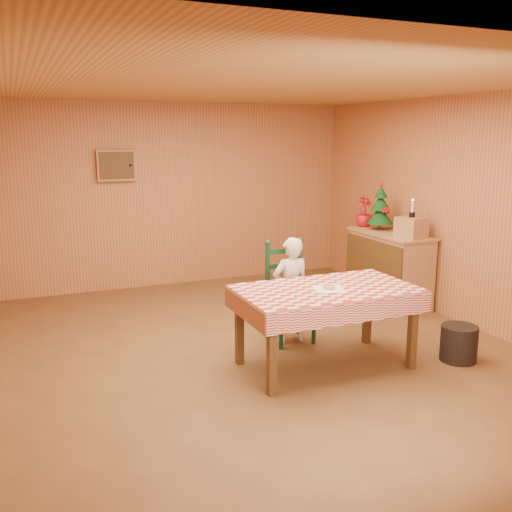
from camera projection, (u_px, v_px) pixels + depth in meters
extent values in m
plane|color=brown|center=(264.00, 351.00, 5.80)|extent=(6.00, 6.00, 0.00)
cube|color=#BC7343|center=(180.00, 195.00, 8.23)|extent=(5.00, 0.10, 2.60)
cube|color=#BC7343|center=(465.00, 211.00, 6.49)|extent=(0.10, 6.00, 2.60)
cube|color=#BF8C47|center=(264.00, 86.00, 5.26)|extent=(5.00, 6.00, 0.10)
cube|color=#B38050|center=(116.00, 165.00, 7.74)|extent=(0.52, 0.08, 0.42)
cube|color=#533516|center=(117.00, 165.00, 7.70)|extent=(0.46, 0.02, 0.36)
sphere|color=black|center=(130.00, 165.00, 7.75)|extent=(0.04, 0.04, 0.04)
cube|color=#533516|center=(326.00, 293.00, 5.28)|extent=(1.60, 0.90, 0.06)
cube|color=#533516|center=(272.00, 357.00, 4.75)|extent=(0.07, 0.07, 0.69)
cube|color=#533516|center=(412.00, 333.00, 5.30)|extent=(0.07, 0.07, 0.69)
cube|color=#533516|center=(239.00, 329.00, 5.41)|extent=(0.07, 0.07, 0.69)
cube|color=#533516|center=(367.00, 311.00, 5.96)|extent=(0.07, 0.07, 0.69)
cube|color=#B01B17|center=(326.00, 289.00, 5.27)|extent=(1.64, 0.94, 0.02)
cube|color=#B01B17|center=(353.00, 313.00, 4.87)|extent=(1.64, 0.02, 0.18)
cube|color=#B01B17|center=(302.00, 287.00, 5.71)|extent=(1.64, 0.02, 0.18)
cube|color=#2F5E2B|center=(244.00, 310.00, 4.98)|extent=(0.02, 0.94, 0.18)
cube|color=#2F5E2B|center=(399.00, 290.00, 5.60)|extent=(0.02, 0.94, 0.18)
cube|color=black|center=(291.00, 302.00, 5.99)|extent=(0.44, 0.40, 0.04)
cylinder|color=black|center=(281.00, 330.00, 5.82)|extent=(0.04, 0.04, 0.41)
cylinder|color=black|center=(314.00, 325.00, 5.96)|extent=(0.04, 0.04, 0.41)
cylinder|color=black|center=(267.00, 320.00, 6.12)|extent=(0.04, 0.04, 0.41)
cylinder|color=black|center=(299.00, 316.00, 6.27)|extent=(0.04, 0.04, 0.41)
cylinder|color=black|center=(268.00, 271.00, 6.01)|extent=(0.05, 0.05, 0.60)
sphere|color=black|center=(268.00, 243.00, 5.95)|extent=(0.06, 0.06, 0.06)
cylinder|color=black|center=(300.00, 268.00, 6.15)|extent=(0.05, 0.05, 0.60)
sphere|color=black|center=(300.00, 240.00, 6.09)|extent=(0.06, 0.06, 0.06)
cube|color=black|center=(284.00, 280.00, 6.11)|extent=(0.38, 0.03, 0.05)
cube|color=black|center=(284.00, 266.00, 6.07)|extent=(0.38, 0.03, 0.05)
cube|color=black|center=(284.00, 251.00, 6.04)|extent=(0.38, 0.03, 0.05)
imported|color=silver|center=(291.00, 290.00, 5.97)|extent=(0.41, 0.27, 1.12)
cube|color=white|center=(329.00, 289.00, 5.22)|extent=(0.33, 0.33, 0.00)
torus|color=gold|center=(329.00, 287.00, 5.22)|extent=(0.14, 0.14, 0.04)
cube|color=#B38050|center=(389.00, 269.00, 7.40)|extent=(0.50, 1.20, 0.90)
cube|color=#B38050|center=(391.00, 234.00, 7.31)|extent=(0.54, 1.24, 0.03)
cube|color=#533516|center=(372.00, 271.00, 7.30)|extent=(0.02, 1.20, 0.80)
cube|color=#B38050|center=(411.00, 227.00, 6.92)|extent=(0.36, 0.36, 0.25)
cylinder|color=#533516|center=(380.00, 227.00, 7.52)|extent=(0.04, 0.04, 0.08)
cone|color=black|center=(380.00, 214.00, 7.49)|extent=(0.34, 0.34, 0.24)
cone|color=black|center=(381.00, 202.00, 7.45)|extent=(0.26, 0.26, 0.20)
cone|color=black|center=(381.00, 192.00, 7.42)|extent=(0.18, 0.18, 0.16)
sphere|color=#B11016|center=(381.00, 185.00, 7.40)|extent=(0.06, 0.06, 0.06)
cube|color=#B11016|center=(386.00, 210.00, 7.33)|extent=(0.10, 0.02, 0.06)
sphere|color=#B11016|center=(388.00, 212.00, 7.46)|extent=(0.04, 0.04, 0.04)
sphere|color=#B11016|center=(374.00, 207.00, 7.48)|extent=(0.04, 0.04, 0.04)
sphere|color=#B11016|center=(379.00, 198.00, 7.54)|extent=(0.04, 0.04, 0.04)
imported|color=#B11016|center=(364.00, 212.00, 7.74)|extent=(0.26, 0.26, 0.40)
cylinder|color=black|center=(412.00, 215.00, 6.88)|extent=(0.07, 0.07, 0.06)
cylinder|color=white|center=(412.00, 206.00, 6.86)|extent=(0.03, 0.03, 0.14)
sphere|color=orange|center=(413.00, 200.00, 6.85)|extent=(0.02, 0.02, 0.02)
cylinder|color=black|center=(459.00, 343.00, 5.52)|extent=(0.43, 0.43, 0.35)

